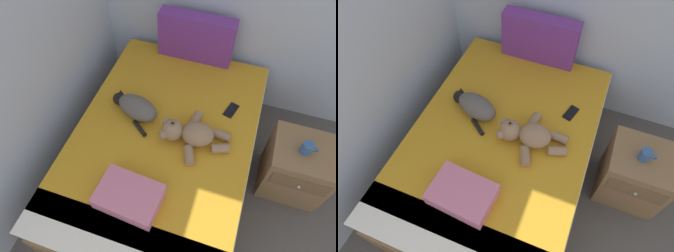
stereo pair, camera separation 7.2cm
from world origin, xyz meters
The scene contains 8 objects.
bed centered at (0.90, 3.03, 0.28)m, with size 1.36×1.97×0.57m.
patterned_cushion centered at (0.89, 3.93, 0.78)m, with size 0.65×0.13×0.42m.
cat centered at (0.63, 3.16, 0.64)m, with size 0.42×0.34×0.15m.
teddy_bear centered at (1.10, 3.05, 0.64)m, with size 0.53×0.46×0.17m.
cell_phone centered at (1.33, 3.42, 0.58)m, with size 0.11×0.16×0.01m.
throw_pillow centered at (0.86, 2.48, 0.62)m, with size 0.40×0.28×0.11m, color #D1728C.
nightstand centered at (1.95, 3.25, 0.27)m, with size 0.48×0.45×0.55m.
mug centered at (1.92, 3.23, 0.59)m, with size 0.12×0.08×0.09m.
Camera 1 is at (1.32, 1.87, 2.42)m, focal length 31.88 mm.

